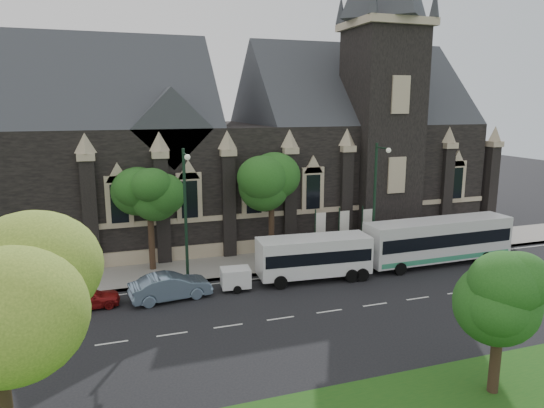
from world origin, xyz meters
name	(u,v)px	position (x,y,z in m)	size (l,w,h in m)	color
ground	(280,318)	(0.00, 0.00, 0.00)	(160.00, 160.00, 0.00)	black
sidewalk	(237,265)	(0.00, 9.50, 0.07)	(80.00, 5.00, 0.15)	gray
museum	(264,144)	(5.12, 18.78, 8.17)	(40.00, 17.70, 29.90)	black
tree_park_near	(2,291)	(-11.77, -8.77, 6.42)	(4.42, 4.42, 8.56)	black
tree_park_east	(503,285)	(6.18, -9.32, 4.62)	(3.40, 3.40, 6.28)	black
tree_walk_right	(273,184)	(3.21, 10.71, 5.82)	(4.08, 4.08, 7.80)	black
tree_walk_left	(152,192)	(-5.80, 10.70, 5.73)	(3.91, 3.91, 7.64)	black
street_lamp_near	(376,196)	(10.00, 7.09, 5.11)	(0.36, 1.88, 9.00)	black
street_lamp_mid	(186,209)	(-4.00, 7.09, 5.11)	(0.36, 1.88, 9.00)	black
banner_flag_left	(319,230)	(6.29, 9.00, 2.38)	(0.90, 0.10, 4.00)	black
banner_flag_center	(342,228)	(8.29, 9.00, 2.38)	(0.90, 0.10, 4.00)	black
banner_flag_right	(365,226)	(10.29, 9.00, 2.38)	(0.90, 0.10, 4.00)	black
tour_coach	(439,240)	(14.39, 5.30, 1.84)	(11.63, 2.86, 3.38)	silver
shuttle_bus	(314,255)	(4.27, 5.20, 1.71)	(7.81, 3.14, 2.95)	silver
box_trailer	(236,278)	(-1.28, 5.01, 0.81)	(2.74, 1.62, 1.43)	silver
sedan	(170,287)	(-5.45, 4.77, 0.81)	(1.72, 4.93, 1.62)	slate
car_far_red	(86,298)	(-10.33, 4.95, 0.65)	(1.54, 3.83, 1.31)	maroon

